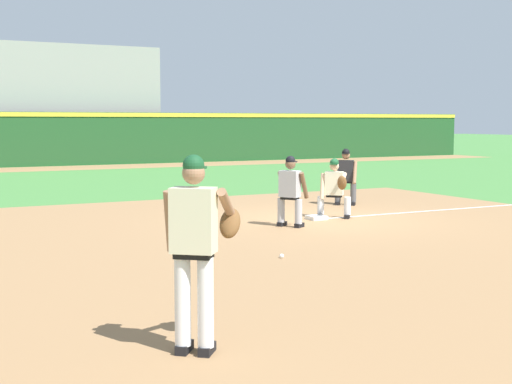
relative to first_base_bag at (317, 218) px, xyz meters
name	(u,v)px	position (x,y,z in m)	size (l,w,h in m)	color
ground_plane	(317,220)	(0.00, 0.00, -0.04)	(160.00, 160.00, 0.00)	#47843D
infield_dirt_patch	(280,259)	(-2.93, -3.61, -0.04)	(18.00, 18.00, 0.01)	#9E754C
warning_track_strip	(90,167)	(0.00, 20.00, -0.04)	(48.00, 3.20, 0.01)	#9E754C
foul_line_stripe	(499,206)	(5.49, 0.00, -0.04)	(10.97, 0.10, 0.00)	white
first_base_bag	(317,218)	(0.00, 0.00, 0.00)	(0.38, 0.38, 0.09)	white
baseball	(282,256)	(-2.86, -3.53, -0.01)	(0.07, 0.07, 0.07)	white
pitcher	(197,241)	(-5.82, -7.21, 1.01)	(0.85, 0.54, 1.86)	black
first_baseman	(335,186)	(0.46, -0.01, 0.69)	(0.71, 1.09, 1.34)	black
baserunner	(290,188)	(-1.06, -0.68, 0.75)	(0.63, 0.68, 1.46)	black
umpire	(346,175)	(2.12, 1.99, 0.75)	(0.68, 0.66, 1.46)	black
outfield_wall	(79,137)	(0.00, 22.00, 1.35)	(48.00, 0.54, 2.60)	#1E4C23
stadium_seating_block	(62,105)	(0.00, 25.75, 2.98)	(9.09, 5.90, 6.00)	gray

